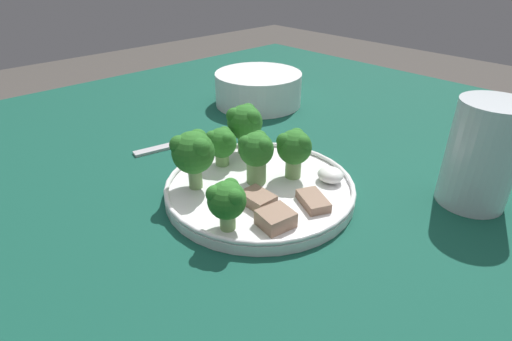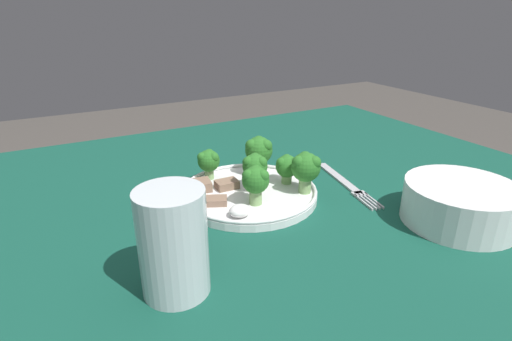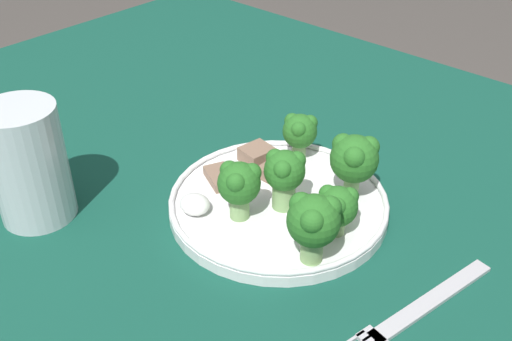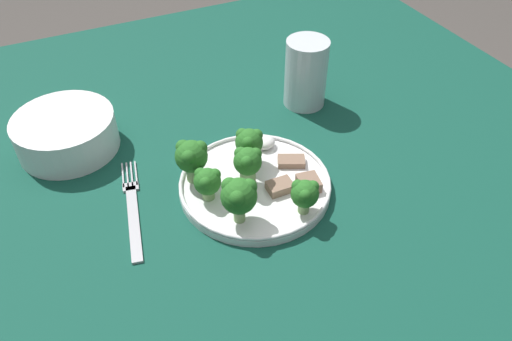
{
  "view_description": "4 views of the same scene",
  "coord_description": "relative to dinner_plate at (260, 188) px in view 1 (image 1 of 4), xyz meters",
  "views": [
    {
      "loc": [
        0.29,
        -0.38,
        0.99
      ],
      "look_at": [
        -0.02,
        -0.09,
        0.75
      ],
      "focal_mm": 28.0,
      "sensor_mm": 36.0,
      "label": 1
    },
    {
      "loc": [
        0.27,
        0.45,
        1.02
      ],
      "look_at": [
        -0.03,
        -0.09,
        0.77
      ],
      "focal_mm": 28.0,
      "sensor_mm": 36.0,
      "label": 2
    },
    {
      "loc": [
        -0.33,
        0.3,
        1.11
      ],
      "look_at": [
        -0.0,
        -0.07,
        0.78
      ],
      "focal_mm": 42.0,
      "sensor_mm": 36.0,
      "label": 3
    },
    {
      "loc": [
        -0.24,
        -0.59,
        1.26
      ],
      "look_at": [
        -0.0,
        -0.08,
        0.75
      ],
      "focal_mm": 35.0,
      "sensor_mm": 36.0,
      "label": 4
    }
  ],
  "objects": [
    {
      "name": "fork",
      "position": [
        -0.18,
        0.04,
        -0.01
      ],
      "size": [
        0.06,
        0.21,
        0.0
      ],
      "color": "#B2B2B7",
      "rests_on": "table"
    },
    {
      "name": "broccoli_floret_front_left",
      "position": [
        0.01,
        0.05,
        0.04
      ],
      "size": [
        0.04,
        0.04,
        0.06
      ],
      "color": "#7FA866",
      "rests_on": "dinner_plate"
    },
    {
      "name": "meat_slice_front_slice",
      "position": [
        0.07,
        0.02,
        0.01
      ],
      "size": [
        0.05,
        0.04,
        0.01
      ],
      "color": "#846651",
      "rests_on": "dinner_plate"
    },
    {
      "name": "table",
      "position": [
        0.01,
        0.09,
        -0.09
      ],
      "size": [
        1.24,
        1.1,
        0.72
      ],
      "color": "#114738",
      "rests_on": "ground_plane"
    },
    {
      "name": "broccoli_floret_center_back",
      "position": [
        -0.07,
        0.0,
        0.03
      ],
      "size": [
        0.04,
        0.04,
        0.05
      ],
      "color": "#7FA866",
      "rests_on": "dinner_plate"
    },
    {
      "name": "cream_bowl",
      "position": [
        -0.24,
        0.22,
        0.02
      ],
      "size": [
        0.16,
        0.16,
        0.06
      ],
      "color": "white",
      "rests_on": "table"
    },
    {
      "name": "dinner_plate",
      "position": [
        0.0,
        0.0,
        0.0
      ],
      "size": [
        0.23,
        0.23,
        0.02
      ],
      "color": "white",
      "rests_on": "table"
    },
    {
      "name": "sauce_dollop",
      "position": [
        0.05,
        0.07,
        0.01
      ],
      "size": [
        0.03,
        0.03,
        0.02
      ],
      "color": "white",
      "rests_on": "dinner_plate"
    },
    {
      "name": "broccoli_floret_back_left",
      "position": [
        -0.01,
        0.0,
        0.04
      ],
      "size": [
        0.04,
        0.04,
        0.07
      ],
      "color": "#7FA866",
      "rests_on": "dinner_plate"
    },
    {
      "name": "broccoli_floret_mid_cluster",
      "position": [
        -0.08,
        0.05,
        0.05
      ],
      "size": [
        0.05,
        0.05,
        0.07
      ],
      "color": "#7FA866",
      "rests_on": "dinner_plate"
    },
    {
      "name": "meat_slice_rear_slice",
      "position": [
        0.03,
        -0.03,
        0.01
      ],
      "size": [
        0.04,
        0.03,
        0.01
      ],
      "color": "#846651",
      "rests_on": "dinner_plate"
    },
    {
      "name": "broccoli_floret_center_left",
      "position": [
        0.04,
        -0.08,
        0.04
      ],
      "size": [
        0.04,
        0.04,
        0.05
      ],
      "color": "#7FA866",
      "rests_on": "dinner_plate"
    },
    {
      "name": "meat_slice_middle_slice",
      "position": [
        0.07,
        -0.04,
        0.01
      ],
      "size": [
        0.04,
        0.04,
        0.02
      ],
      "color": "#846651",
      "rests_on": "dinner_plate"
    },
    {
      "name": "broccoli_floret_near_rim_left",
      "position": [
        -0.05,
        -0.06,
        0.05
      ],
      "size": [
        0.05,
        0.05,
        0.07
      ],
      "color": "#7FA866",
      "rests_on": "dinner_plate"
    },
    {
      "name": "drinking_glass",
      "position": [
        0.18,
        0.17,
        0.05
      ],
      "size": [
        0.08,
        0.08,
        0.12
      ],
      "color": "silver",
      "rests_on": "table"
    }
  ]
}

